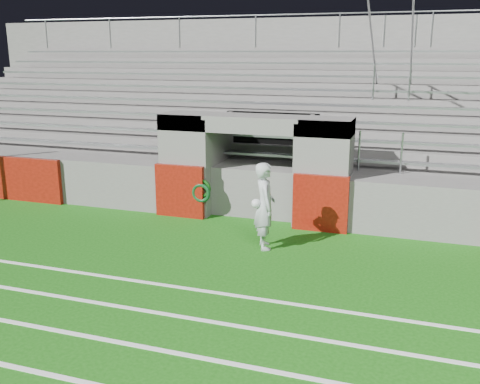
% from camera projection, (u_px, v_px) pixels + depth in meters
% --- Properties ---
extents(ground, '(90.00, 90.00, 0.00)m').
position_uv_depth(ground, '(201.00, 267.00, 10.50)').
color(ground, '#14520D').
rests_on(ground, ground).
extents(stadium_structure, '(26.00, 8.48, 5.42)m').
position_uv_depth(stadium_structure, '(294.00, 135.00, 17.44)').
color(stadium_structure, '#5C5A58').
rests_on(stadium_structure, ground).
extents(goalkeeper_with_ball, '(0.69, 0.81, 1.87)m').
position_uv_depth(goalkeeper_with_ball, '(265.00, 206.00, 11.33)').
color(goalkeeper_with_ball, '#A9AFB2').
rests_on(goalkeeper_with_ball, ground).
extents(hose_coil, '(0.50, 0.14, 0.60)m').
position_uv_depth(hose_coil, '(201.00, 191.00, 13.36)').
color(hose_coil, '#0D3E0C').
rests_on(hose_coil, ground).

